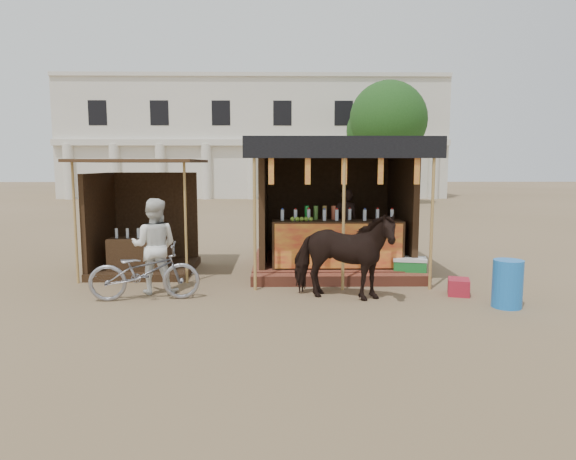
{
  "coord_description": "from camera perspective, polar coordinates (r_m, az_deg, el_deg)",
  "views": [
    {
      "loc": [
        -0.14,
        -7.61,
        2.28
      ],
      "look_at": [
        0.0,
        1.6,
        1.1
      ],
      "focal_mm": 32.0,
      "sensor_mm": 36.0,
      "label": 1
    }
  ],
  "objects": [
    {
      "name": "ground",
      "position": [
        7.94,
        0.17,
        -9.38
      ],
      "size": [
        120.0,
        120.0,
        0.0
      ],
      "primitive_type": "plane",
      "color": "#846B4C",
      "rests_on": "ground"
    },
    {
      "name": "main_stall",
      "position": [
        11.09,
        5.1,
        0.76
      ],
      "size": [
        3.6,
        3.61,
        2.78
      ],
      "color": "brown",
      "rests_on": "ground"
    },
    {
      "name": "secondary_stall",
      "position": [
        11.35,
        -16.33,
        -0.23
      ],
      "size": [
        2.4,
        2.4,
        2.38
      ],
      "color": "#392414",
      "rests_on": "ground"
    },
    {
      "name": "cow",
      "position": [
        8.68,
        6.1,
        -2.88
      ],
      "size": [
        1.94,
        1.28,
        1.5
      ],
      "primitive_type": "imported",
      "rotation": [
        0.0,
        0.0,
        1.28
      ],
      "color": "black",
      "rests_on": "ground"
    },
    {
      "name": "motorbike",
      "position": [
        9.0,
        -15.65,
        -4.51
      ],
      "size": [
        1.9,
        0.86,
        0.96
      ],
      "primitive_type": "imported",
      "rotation": [
        0.0,
        0.0,
        1.69
      ],
      "color": "gray",
      "rests_on": "ground"
    },
    {
      "name": "bystander",
      "position": [
        9.38,
        -14.63,
        -1.74
      ],
      "size": [
        0.83,
        0.65,
        1.69
      ],
      "primitive_type": "imported",
      "rotation": [
        0.0,
        0.0,
        3.13
      ],
      "color": "white",
      "rests_on": "ground"
    },
    {
      "name": "blue_barrel",
      "position": [
        8.96,
        23.21,
        -5.51
      ],
      "size": [
        0.6,
        0.6,
        0.77
      ],
      "primitive_type": "cylinder",
      "rotation": [
        0.0,
        0.0,
        -0.36
      ],
      "color": "blue",
      "rests_on": "ground"
    },
    {
      "name": "red_crate",
      "position": [
        9.55,
        18.42,
        -6.02
      ],
      "size": [
        0.47,
        0.53,
        0.28
      ],
      "primitive_type": "cube",
      "rotation": [
        0.0,
        0.0,
        -0.29
      ],
      "color": "#A51B2C",
      "rests_on": "ground"
    },
    {
      "name": "cooler",
      "position": [
        10.42,
        13.35,
        -4.23
      ],
      "size": [
        0.72,
        0.56,
        0.46
      ],
      "color": "#1C7F2F",
      "rests_on": "ground"
    },
    {
      "name": "background_building",
      "position": [
        37.64,
        -3.74,
        9.88
      ],
      "size": [
        26.0,
        7.45,
        8.18
      ],
      "color": "silver",
      "rests_on": "ground"
    },
    {
      "name": "tree",
      "position": [
        30.43,
        10.65,
        11.62
      ],
      "size": [
        4.5,
        4.4,
        7.0
      ],
      "color": "#382314",
      "rests_on": "ground"
    }
  ]
}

